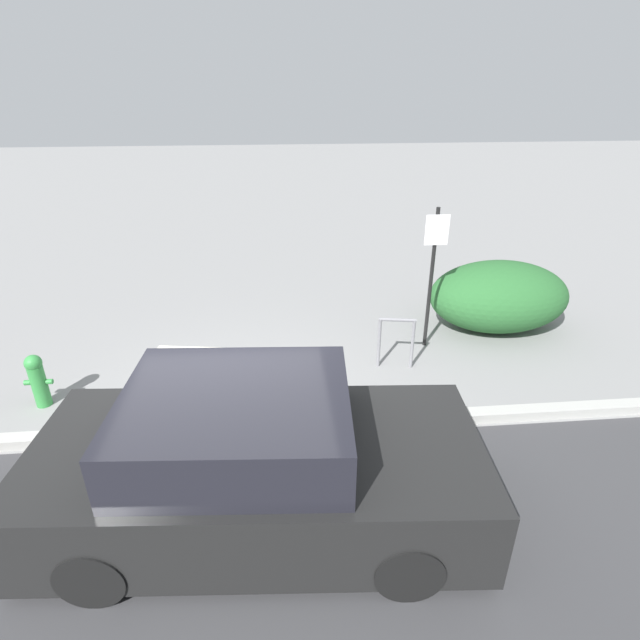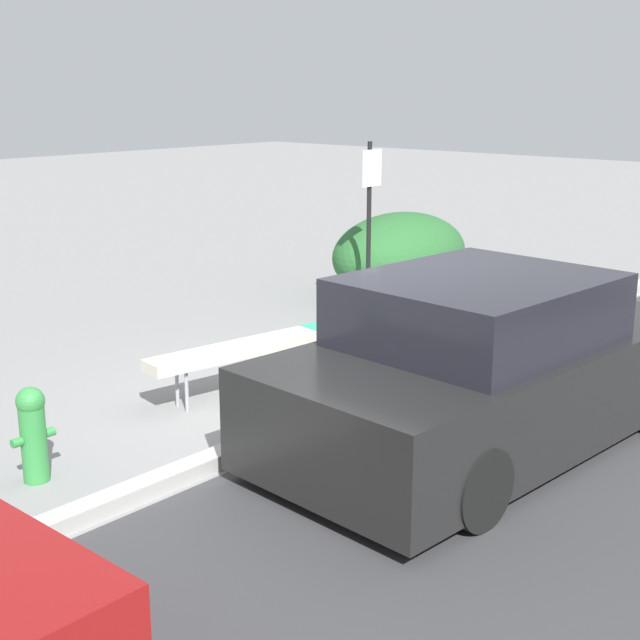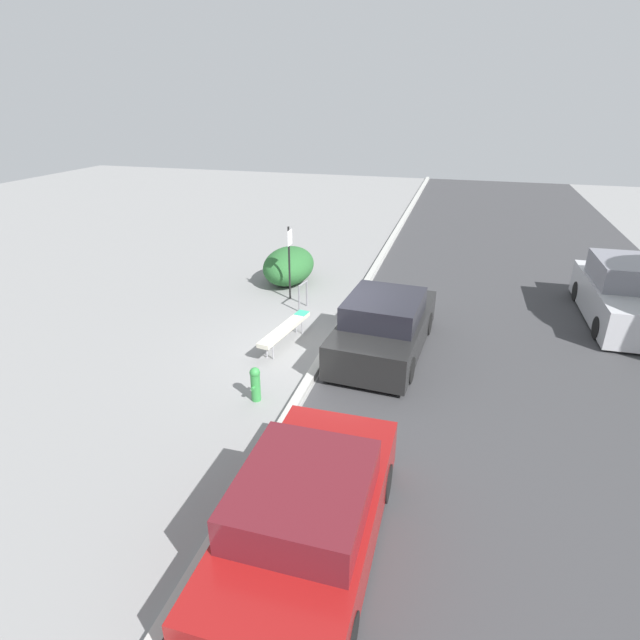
{
  "view_description": "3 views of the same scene",
  "coord_description": "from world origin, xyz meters",
  "px_view_note": "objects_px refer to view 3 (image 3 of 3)",
  "views": [
    {
      "loc": [
        0.69,
        -5.07,
        4.01
      ],
      "look_at": [
        1.25,
        1.17,
        0.96
      ],
      "focal_mm": 28.0,
      "sensor_mm": 36.0,
      "label": 1
    },
    {
      "loc": [
        -5.87,
        -5.03,
        2.98
      ],
      "look_at": [
        0.35,
        0.47,
        0.79
      ],
      "focal_mm": 50.0,
      "sensor_mm": 36.0,
      "label": 2
    },
    {
      "loc": [
        -10.71,
        -2.86,
        5.81
      ],
      "look_at": [
        -0.12,
        0.15,
        0.88
      ],
      "focal_mm": 28.0,
      "sensor_mm": 36.0,
      "label": 3
    }
  ],
  "objects_px": {
    "parked_car_near": "(384,326)",
    "bike_rack": "(303,293)",
    "bench": "(285,329)",
    "parked_car_across": "(621,296)",
    "fire_hydrant": "(255,383)",
    "sign_post": "(289,256)",
    "parked_car_far": "(307,516)"
  },
  "relations": [
    {
      "from": "sign_post",
      "to": "parked_car_far",
      "type": "xyz_separation_m",
      "value": [
        -8.99,
        -3.35,
        -0.73
      ]
    },
    {
      "from": "parked_car_near",
      "to": "parked_car_across",
      "type": "xyz_separation_m",
      "value": [
        3.67,
        -6.06,
        0.08
      ]
    },
    {
      "from": "sign_post",
      "to": "parked_car_far",
      "type": "relative_size",
      "value": 0.56
    },
    {
      "from": "bench",
      "to": "parked_car_near",
      "type": "xyz_separation_m",
      "value": [
        0.37,
        -2.45,
        0.21
      ]
    },
    {
      "from": "bench",
      "to": "parked_car_far",
      "type": "relative_size",
      "value": 0.55
    },
    {
      "from": "sign_post",
      "to": "parked_car_near",
      "type": "bearing_deg",
      "value": -128.52
    },
    {
      "from": "bike_rack",
      "to": "parked_car_near",
      "type": "height_order",
      "value": "parked_car_near"
    },
    {
      "from": "parked_car_near",
      "to": "parked_car_far",
      "type": "distance_m",
      "value": 6.31
    },
    {
      "from": "sign_post",
      "to": "parked_car_near",
      "type": "xyz_separation_m",
      "value": [
        -2.68,
        -3.37,
        -0.71
      ]
    },
    {
      "from": "parked_car_near",
      "to": "parked_car_across",
      "type": "relative_size",
      "value": 0.97
    },
    {
      "from": "parked_car_near",
      "to": "parked_car_across",
      "type": "height_order",
      "value": "parked_car_across"
    },
    {
      "from": "bike_rack",
      "to": "sign_post",
      "type": "bearing_deg",
      "value": 43.76
    },
    {
      "from": "bike_rack",
      "to": "fire_hydrant",
      "type": "relative_size",
      "value": 1.08
    },
    {
      "from": "bike_rack",
      "to": "parked_car_far",
      "type": "bearing_deg",
      "value": -161.95
    },
    {
      "from": "parked_car_across",
      "to": "parked_car_far",
      "type": "xyz_separation_m",
      "value": [
        -9.97,
        6.08,
        -0.09
      ]
    },
    {
      "from": "parked_car_far",
      "to": "bench",
      "type": "bearing_deg",
      "value": 22.43
    },
    {
      "from": "parked_car_near",
      "to": "bench",
      "type": "bearing_deg",
      "value": 102.5
    },
    {
      "from": "parked_car_near",
      "to": "bike_rack",
      "type": "bearing_deg",
      "value": 57.51
    },
    {
      "from": "bike_rack",
      "to": "parked_car_near",
      "type": "bearing_deg",
      "value": -126.46
    },
    {
      "from": "bike_rack",
      "to": "fire_hydrant",
      "type": "height_order",
      "value": "bike_rack"
    },
    {
      "from": "sign_post",
      "to": "parked_car_across",
      "type": "bearing_deg",
      "value": -84.05
    },
    {
      "from": "bench",
      "to": "parked_car_across",
      "type": "xyz_separation_m",
      "value": [
        4.03,
        -8.51,
        0.29
      ]
    },
    {
      "from": "bench",
      "to": "fire_hydrant",
      "type": "distance_m",
      "value": 2.59
    },
    {
      "from": "fire_hydrant",
      "to": "parked_car_far",
      "type": "xyz_separation_m",
      "value": [
        -3.37,
        -2.17,
        0.25
      ]
    },
    {
      "from": "parked_car_across",
      "to": "parked_car_far",
      "type": "height_order",
      "value": "parked_car_across"
    },
    {
      "from": "bike_rack",
      "to": "parked_car_across",
      "type": "bearing_deg",
      "value": -79.44
    },
    {
      "from": "fire_hydrant",
      "to": "bench",
      "type": "bearing_deg",
      "value": 5.78
    },
    {
      "from": "bike_rack",
      "to": "fire_hydrant",
      "type": "xyz_separation_m",
      "value": [
        -4.97,
        -0.55,
        -0.09
      ]
    },
    {
      "from": "bench",
      "to": "parked_car_far",
      "type": "xyz_separation_m",
      "value": [
        -5.94,
        -2.43,
        0.2
      ]
    },
    {
      "from": "bench",
      "to": "fire_hydrant",
      "type": "relative_size",
      "value": 2.96
    },
    {
      "from": "bike_rack",
      "to": "parked_car_across",
      "type": "distance_m",
      "value": 8.96
    },
    {
      "from": "bench",
      "to": "parked_car_near",
      "type": "height_order",
      "value": "parked_car_near"
    }
  ]
}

